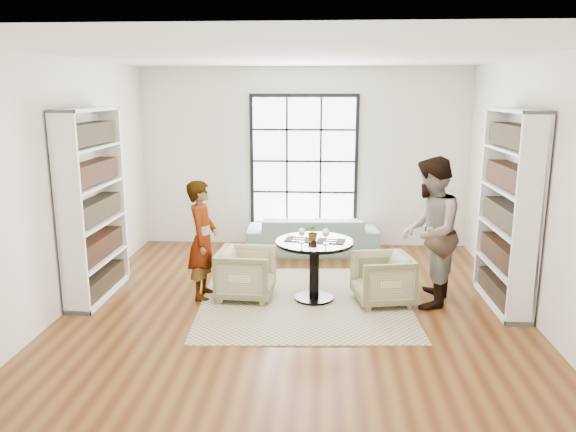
# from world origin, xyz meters

# --- Properties ---
(ground) EXTENTS (6.00, 6.00, 0.00)m
(ground) POSITION_xyz_m (0.00, 0.00, 0.00)
(ground) COLOR brown
(room_shell) EXTENTS (6.00, 6.01, 6.00)m
(room_shell) POSITION_xyz_m (0.00, 0.54, 1.26)
(room_shell) COLOR silver
(room_shell) RESTS_ON ground
(rug) EXTENTS (2.74, 2.74, 0.01)m
(rug) POSITION_xyz_m (0.11, 0.25, 0.01)
(rug) COLOR tan
(rug) RESTS_ON ground
(pedestal_table) EXTENTS (0.97, 0.97, 0.78)m
(pedestal_table) POSITION_xyz_m (0.23, 0.31, 0.56)
(pedestal_table) COLOR black
(pedestal_table) RESTS_ON ground
(sofa) EXTENTS (2.15, 0.94, 0.61)m
(sofa) POSITION_xyz_m (0.16, 2.45, 0.31)
(sofa) COLOR gray
(sofa) RESTS_ON ground
(armchair_left) EXTENTS (0.75, 0.73, 0.64)m
(armchair_left) POSITION_xyz_m (-0.64, 0.33, 0.32)
(armchair_left) COLOR tan
(armchair_left) RESTS_ON ground
(armchair_right) EXTENTS (0.80, 0.79, 0.63)m
(armchair_right) POSITION_xyz_m (1.08, 0.25, 0.31)
(armchair_right) COLOR tan
(armchair_right) RESTS_ON ground
(person_left) EXTENTS (0.38, 0.56, 1.52)m
(person_left) POSITION_xyz_m (-1.19, 0.33, 0.76)
(person_left) COLOR gray
(person_left) RESTS_ON ground
(person_right) EXTENTS (0.93, 1.06, 1.84)m
(person_right) POSITION_xyz_m (1.63, 0.25, 0.92)
(person_right) COLOR gray
(person_right) RESTS_ON ground
(placemat_left) EXTENTS (0.37, 0.31, 0.01)m
(placemat_left) POSITION_xyz_m (0.04, 0.35, 0.78)
(placemat_left) COLOR #2A2724
(placemat_left) RESTS_ON pedestal_table
(placemat_right) EXTENTS (0.37, 0.31, 0.01)m
(placemat_right) POSITION_xyz_m (0.43, 0.29, 0.78)
(placemat_right) COLOR #2A2724
(placemat_right) RESTS_ON pedestal_table
(cutlery_left) EXTENTS (0.17, 0.24, 0.01)m
(cutlery_left) POSITION_xyz_m (0.04, 0.35, 0.79)
(cutlery_left) COLOR silver
(cutlery_left) RESTS_ON placemat_left
(cutlery_right) EXTENTS (0.17, 0.24, 0.01)m
(cutlery_right) POSITION_xyz_m (0.43, 0.29, 0.79)
(cutlery_right) COLOR silver
(cutlery_right) RESTS_ON placemat_right
(wine_glass_left) EXTENTS (0.08, 0.08, 0.18)m
(wine_glass_left) POSITION_xyz_m (0.08, 0.20, 0.91)
(wine_glass_left) COLOR silver
(wine_glass_left) RESTS_ON pedestal_table
(wine_glass_right) EXTENTS (0.09, 0.09, 0.19)m
(wine_glass_right) POSITION_xyz_m (0.37, 0.16, 0.91)
(wine_glass_right) COLOR silver
(wine_glass_right) RESTS_ON pedestal_table
(flower_centerpiece) EXTENTS (0.19, 0.16, 0.21)m
(flower_centerpiece) POSITION_xyz_m (0.22, 0.34, 0.88)
(flower_centerpiece) COLOR gray
(flower_centerpiece) RESTS_ON pedestal_table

